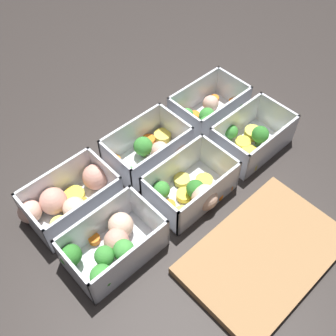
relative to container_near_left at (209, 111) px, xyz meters
name	(u,v)px	position (x,y,z in m)	size (l,w,h in m)	color
ground_plane	(168,176)	(0.18, 0.06, -0.03)	(4.00, 4.00, 0.00)	#282321
container_near_left	(209,111)	(0.00, 0.00, 0.00)	(0.16, 0.11, 0.07)	silver
container_near_center	(153,151)	(0.17, 0.00, 0.00)	(0.17, 0.12, 0.07)	silver
container_near_right	(69,199)	(0.36, -0.01, 0.00)	(0.19, 0.11, 0.07)	silver
container_far_left	(251,138)	(0.00, 0.12, 0.00)	(0.16, 0.11, 0.07)	silver
container_far_center	(192,190)	(0.18, 0.13, 0.00)	(0.16, 0.12, 0.07)	silver
container_far_right	(111,246)	(0.37, 0.12, 0.00)	(0.16, 0.11, 0.07)	silver
cutting_board	(265,253)	(0.18, 0.30, -0.02)	(0.28, 0.18, 0.02)	olive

